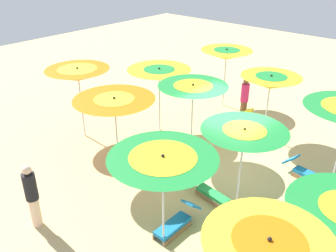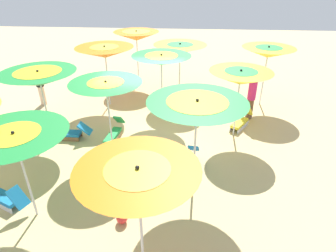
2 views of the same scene
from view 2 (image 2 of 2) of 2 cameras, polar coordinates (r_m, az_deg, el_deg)
ground at (r=9.99m, az=-4.55°, el=-1.89°), size 38.79×38.79×0.04m
beach_umbrella_1 at (r=6.57m, az=-27.91°, el=-2.66°), size 2.16×2.16×2.25m
beach_umbrella_2 at (r=4.58m, az=-5.92°, el=-10.54°), size 1.97×1.97×2.47m
beach_umbrella_3 at (r=9.62m, az=-24.09°, el=8.58°), size 2.26×2.26×2.41m
beach_umbrella_4 at (r=8.32m, az=-12.09°, el=7.39°), size 2.05×2.05×2.35m
beach_umbrella_5 at (r=6.53m, az=5.74°, el=3.58°), size 2.29×2.29×2.53m
beach_umbrella_6 at (r=11.71m, az=-12.35°, el=14.04°), size 2.24×2.24×2.47m
beach_umbrella_7 at (r=10.41m, az=-1.30°, el=12.88°), size 2.11×2.11×2.43m
beach_umbrella_8 at (r=9.39m, az=14.08°, el=9.25°), size 1.98×1.98×2.33m
beach_umbrella_9 at (r=14.08m, az=-6.24°, el=17.27°), size 2.11×2.11×2.53m
beach_umbrella_10 at (r=12.23m, az=2.39°, el=15.04°), size 2.18×2.18×2.38m
beach_umbrella_11 at (r=12.16m, az=19.14°, el=13.56°), size 2.04×2.04×2.43m
lounger_0 at (r=9.82m, az=-10.63°, el=-1.43°), size 0.48×1.38×0.64m
lounger_1 at (r=10.23m, az=-18.94°, el=-1.30°), size 1.40×0.39×0.58m
lounger_2 at (r=8.15m, az=-29.32°, el=-12.26°), size 1.31×0.81×0.67m
lounger_3 at (r=8.26m, az=4.58°, el=-7.41°), size 0.48×1.24×0.60m
lounger_4 at (r=10.71m, az=14.19°, el=0.92°), size 0.95×1.24×0.67m
beachgoer_0 at (r=12.99m, az=-23.97°, el=7.60°), size 0.30×0.30×1.71m
beachgoer_1 at (r=11.12m, az=16.14°, el=5.55°), size 0.30×0.30×1.69m
beach_ball at (r=6.90m, az=-9.07°, el=-17.49°), size 0.26×0.26×0.26m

